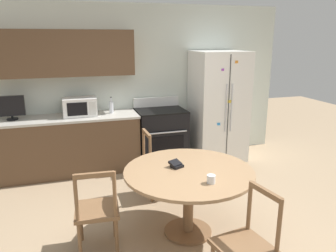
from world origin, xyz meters
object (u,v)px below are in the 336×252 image
(microwave, at_px, (80,107))
(candle_glass, at_px, (211,180))
(refrigerator, at_px, (218,106))
(countertop_tv, at_px, (11,107))
(dining_chair_left, at_px, (97,211))
(dining_chair_far, at_px, (159,164))
(dining_chair_near, at_px, (246,246))
(wallet, at_px, (176,165))
(counter_bottle, at_px, (111,107))
(oven_range, at_px, (161,136))

(microwave, distance_m, candle_glass, 2.73)
(refrigerator, height_order, countertop_tv, refrigerator)
(microwave, distance_m, dining_chair_left, 2.24)
(microwave, distance_m, dining_chair_far, 1.61)
(countertop_tv, distance_m, candle_glass, 3.25)
(refrigerator, height_order, candle_glass, refrigerator)
(countertop_tv, height_order, candle_glass, countertop_tv)
(dining_chair_near, bearing_deg, wallet, 3.56)
(countertop_tv, bearing_deg, microwave, -1.60)
(counter_bottle, bearing_deg, countertop_tv, -179.26)
(countertop_tv, xyz_separation_m, wallet, (1.84, -2.05, -0.33))
(oven_range, distance_m, microwave, 1.40)
(counter_bottle, relative_size, candle_glass, 3.17)
(counter_bottle, relative_size, wallet, 1.57)
(microwave, relative_size, dining_chair_left, 0.55)
(countertop_tv, bearing_deg, oven_range, -1.97)
(counter_bottle, height_order, dining_chair_near, counter_bottle)
(oven_range, distance_m, candle_glass, 2.47)
(microwave, xyz_separation_m, counter_bottle, (0.49, 0.05, -0.04))
(refrigerator, relative_size, oven_range, 1.71)
(dining_chair_left, bearing_deg, dining_chair_far, 52.15)
(oven_range, distance_m, countertop_tv, 2.33)
(dining_chair_left, bearing_deg, refrigerator, 46.95)
(oven_range, relative_size, microwave, 2.17)
(candle_glass, bearing_deg, countertop_tv, 128.84)
(candle_glass, bearing_deg, oven_range, 85.04)
(candle_glass, height_order, wallet, candle_glass)
(candle_glass, bearing_deg, dining_chair_near, -84.77)
(refrigerator, height_order, dining_chair_far, refrigerator)
(countertop_tv, height_order, counter_bottle, countertop_tv)
(oven_range, bearing_deg, dining_chair_near, -92.98)
(microwave, relative_size, wallet, 3.02)
(countertop_tv, height_order, dining_chair_left, countertop_tv)
(dining_chair_left, height_order, dining_chair_far, same)
(oven_range, bearing_deg, counter_bottle, 173.11)
(dining_chair_far, height_order, dining_chair_near, same)
(refrigerator, distance_m, candle_glass, 2.69)
(countertop_tv, distance_m, dining_chair_near, 3.80)
(microwave, xyz_separation_m, dining_chair_left, (0.02, -2.16, -0.61))
(oven_range, height_order, dining_chair_far, oven_range)
(refrigerator, relative_size, countertop_tv, 4.89)
(dining_chair_near, bearing_deg, countertop_tv, 24.47)
(dining_chair_near, distance_m, wallet, 1.14)
(dining_chair_left, distance_m, dining_chair_near, 1.44)
(counter_bottle, xyz_separation_m, wallet, (0.39, -2.07, -0.24))
(counter_bottle, bearing_deg, candle_glass, -77.12)
(oven_range, distance_m, dining_chair_far, 1.18)
(dining_chair_far, relative_size, wallet, 5.47)
(dining_chair_far, xyz_separation_m, candle_glass, (0.15, -1.32, 0.33))
(oven_range, xyz_separation_m, dining_chair_far, (-0.36, -1.13, -0.03))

